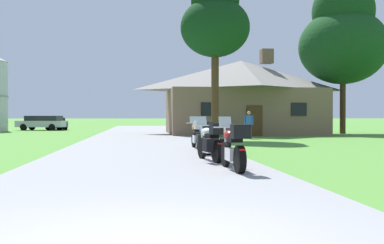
% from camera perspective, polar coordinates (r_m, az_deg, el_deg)
% --- Properties ---
extents(ground_plane, '(500.00, 500.00, 0.00)m').
position_cam_1_polar(ground_plane, '(24.63, -6.11, -2.46)').
color(ground_plane, '#4C8433').
extents(asphalt_driveway, '(6.40, 80.00, 0.06)m').
position_cam_1_polar(asphalt_driveway, '(22.63, -6.10, -2.66)').
color(asphalt_driveway, gray).
rests_on(asphalt_driveway, ground).
extents(motorcycle_red_nearest_to_camera, '(0.66, 2.08, 1.30)m').
position_cam_1_polar(motorcycle_red_nearest_to_camera, '(11.17, 5.15, -3.12)').
color(motorcycle_red_nearest_to_camera, black).
rests_on(motorcycle_red_nearest_to_camera, asphalt_driveway).
extents(motorcycle_white_second_in_row, '(0.94, 2.07, 1.30)m').
position_cam_1_polar(motorcycle_white_second_in_row, '(13.40, 2.46, -2.52)').
color(motorcycle_white_second_in_row, black).
rests_on(motorcycle_white_second_in_row, asphalt_driveway).
extents(motorcycle_blue_third_in_row, '(0.73, 2.08, 1.30)m').
position_cam_1_polar(motorcycle_blue_third_in_row, '(16.08, 1.70, -1.98)').
color(motorcycle_blue_third_in_row, black).
rests_on(motorcycle_blue_third_in_row, asphalt_driveway).
extents(motorcycle_orange_farthest_in_row, '(0.66, 2.08, 1.30)m').
position_cam_1_polar(motorcycle_orange_farthest_in_row, '(18.59, 0.63, -1.58)').
color(motorcycle_orange_farthest_in_row, black).
rests_on(motorcycle_orange_farthest_in_row, asphalt_driveway).
extents(stone_lodge, '(11.75, 8.84, 6.51)m').
position_cam_1_polar(stone_lodge, '(35.76, 6.06, 3.17)').
color(stone_lodge, brown).
rests_on(stone_lodge, ground).
extents(bystander_blue_shirt_near_lodge, '(0.54, 0.29, 1.67)m').
position_cam_1_polar(bystander_blue_shirt_near_lodge, '(28.06, 6.99, -0.17)').
color(bystander_blue_shirt_near_lodge, '#75664C').
rests_on(bystander_blue_shirt_near_lodge, ground).
extents(tree_right_of_lodge, '(6.77, 6.77, 11.98)m').
position_cam_1_polar(tree_right_of_lodge, '(38.27, 18.06, 9.96)').
color(tree_right_of_lodge, '#422D19').
rests_on(tree_right_of_lodge, ground).
extents(tree_by_lodge_front, '(4.06, 4.06, 9.69)m').
position_cam_1_polar(tree_by_lodge_front, '(27.74, 2.85, 12.40)').
color(tree_by_lodge_front, '#422D19').
rests_on(tree_by_lodge_front, ground).
extents(parked_silver_suv_far_left, '(4.90, 2.87, 1.40)m').
position_cam_1_polar(parked_silver_suv_far_left, '(46.92, -17.90, -0.03)').
color(parked_silver_suv_far_left, '#ADAFB7').
rests_on(parked_silver_suv_far_left, ground).
extents(parked_navy_sedan_far_left, '(2.81, 4.52, 1.20)m').
position_cam_1_polar(parked_navy_sedan_far_left, '(48.52, -16.35, -0.16)').
color(parked_navy_sedan_far_left, navy).
rests_on(parked_navy_sedan_far_left, ground).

